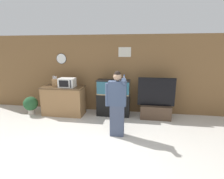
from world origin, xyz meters
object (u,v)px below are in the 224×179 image
(microwave, at_px, (67,83))
(knife_block, at_px, (55,83))
(aquarium_on_stand, at_px, (113,98))
(potted_plant, at_px, (31,104))
(counter_island, at_px, (64,101))
(tv_on_stand, at_px, (156,107))
(person_standing, at_px, (117,103))

(microwave, bearing_deg, knife_block, 179.25)
(knife_block, xyz_separation_m, aquarium_on_stand, (1.90, 0.21, -0.48))
(knife_block, bearing_deg, potted_plant, -169.30)
(counter_island, xyz_separation_m, knife_block, (-0.26, -0.02, 0.60))
(counter_island, height_order, tv_on_stand, tv_on_stand)
(counter_island, distance_m, aquarium_on_stand, 1.65)
(microwave, distance_m, potted_plant, 1.46)
(tv_on_stand, relative_size, person_standing, 0.79)
(aquarium_on_stand, relative_size, person_standing, 0.72)
(microwave, distance_m, tv_on_stand, 2.90)
(counter_island, distance_m, tv_on_stand, 2.98)
(aquarium_on_stand, distance_m, potted_plant, 2.76)
(microwave, distance_m, person_standing, 2.11)
(counter_island, bearing_deg, tv_on_stand, 1.82)
(person_standing, bearing_deg, tv_on_stand, 50.24)
(microwave, height_order, tv_on_stand, tv_on_stand)
(person_standing, height_order, potted_plant, person_standing)
(counter_island, bearing_deg, person_standing, -31.47)
(aquarium_on_stand, xyz_separation_m, potted_plant, (-2.72, -0.36, -0.24))
(microwave, relative_size, potted_plant, 0.83)
(tv_on_stand, height_order, person_standing, person_standing)
(knife_block, relative_size, aquarium_on_stand, 0.30)
(person_standing, distance_m, potted_plant, 3.21)
(microwave, distance_m, aquarium_on_stand, 1.57)
(tv_on_stand, relative_size, potted_plant, 2.14)
(person_standing, bearing_deg, microwave, 146.80)
(counter_island, xyz_separation_m, aquarium_on_stand, (1.64, 0.18, 0.12))
(microwave, height_order, knife_block, knife_block)
(counter_island, relative_size, tv_on_stand, 1.05)
(knife_block, bearing_deg, microwave, -0.75)
(person_standing, xyz_separation_m, potted_plant, (-3.01, 1.00, -0.50))
(microwave, xyz_separation_m, person_standing, (1.75, -1.15, -0.23))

